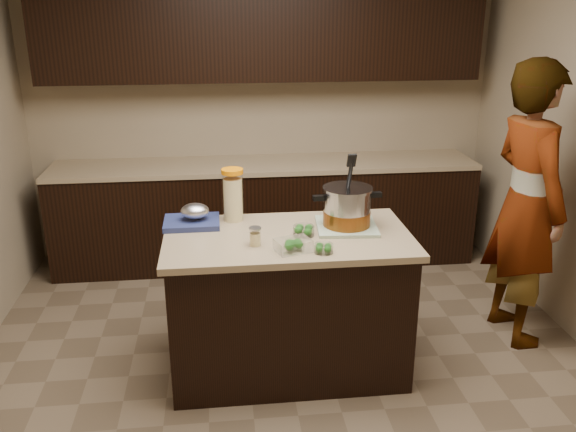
# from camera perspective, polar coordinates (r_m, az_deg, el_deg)

# --- Properties ---
(ground_plane) EXTENTS (4.00, 4.00, 0.00)m
(ground_plane) POSITION_cam_1_polar(r_m,az_deg,el_deg) (4.02, 0.00, -13.83)
(ground_plane) COLOR brown
(ground_plane) RESTS_ON ground
(room_shell) EXTENTS (4.04, 4.04, 2.72)m
(room_shell) POSITION_cam_1_polar(r_m,az_deg,el_deg) (3.39, 0.00, 11.14)
(room_shell) COLOR tan
(room_shell) RESTS_ON ground
(back_cabinets) EXTENTS (3.60, 0.63, 2.33)m
(back_cabinets) POSITION_cam_1_polar(r_m,az_deg,el_deg) (5.24, -2.21, 5.56)
(back_cabinets) COLOR black
(back_cabinets) RESTS_ON ground
(island) EXTENTS (1.46, 0.81, 0.90)m
(island) POSITION_cam_1_polar(r_m,az_deg,el_deg) (3.79, 0.00, -8.11)
(island) COLOR black
(island) RESTS_ON ground
(dish_towel) EXTENTS (0.39, 0.39, 0.02)m
(dish_towel) POSITION_cam_1_polar(r_m,az_deg,el_deg) (3.73, 5.48, -0.96)
(dish_towel) COLOR #689061
(dish_towel) RESTS_ON island
(stock_pot) EXTENTS (0.43, 0.32, 0.43)m
(stock_pot) POSITION_cam_1_polar(r_m,az_deg,el_deg) (3.69, 5.54, 0.65)
(stock_pot) COLOR #B7B7BC
(stock_pot) RESTS_ON dish_towel
(lemonade_pitcher) EXTENTS (0.18, 0.18, 0.33)m
(lemonade_pitcher) POSITION_cam_1_polar(r_m,az_deg,el_deg) (3.81, -5.17, 1.78)
(lemonade_pitcher) COLOR beige
(lemonade_pitcher) RESTS_ON island
(mason_jar) EXTENTS (0.09, 0.09, 0.11)m
(mason_jar) POSITION_cam_1_polar(r_m,az_deg,el_deg) (3.44, -3.09, -1.97)
(mason_jar) COLOR beige
(mason_jar) RESTS_ON island
(broccoli_tub_left) EXTENTS (0.15, 0.15, 0.06)m
(broccoli_tub_left) POSITION_cam_1_polar(r_m,az_deg,el_deg) (3.58, 1.47, -1.43)
(broccoli_tub_left) COLOR silver
(broccoli_tub_left) RESTS_ON island
(broccoli_tub_right) EXTENTS (0.13, 0.13, 0.05)m
(broccoli_tub_right) POSITION_cam_1_polar(r_m,az_deg,el_deg) (3.35, 3.35, -3.07)
(broccoli_tub_right) COLOR silver
(broccoli_tub_right) RESTS_ON island
(broccoli_tub_rect) EXTENTS (0.22, 0.19, 0.07)m
(broccoli_tub_rect) POSITION_cam_1_polar(r_m,az_deg,el_deg) (3.37, 0.47, -2.81)
(broccoli_tub_rect) COLOR silver
(broccoli_tub_rect) RESTS_ON island
(blue_tray) EXTENTS (0.34, 0.27, 0.13)m
(blue_tray) POSITION_cam_1_polar(r_m,az_deg,el_deg) (3.79, -8.87, -0.19)
(blue_tray) COLOR navy
(blue_tray) RESTS_ON island
(person) EXTENTS (0.51, 0.73, 1.89)m
(person) POSITION_cam_1_polar(r_m,az_deg,el_deg) (4.28, 21.44, 0.99)
(person) COLOR gray
(person) RESTS_ON ground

